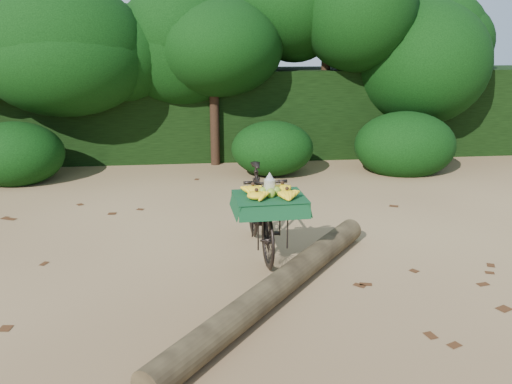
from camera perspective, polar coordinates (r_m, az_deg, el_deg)
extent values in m
plane|color=tan|center=(5.81, -7.03, -9.07)|extent=(80.00, 80.00, 0.00)
imported|color=black|center=(6.31, 0.41, -1.91)|extent=(0.56, 1.71, 1.02)
cube|color=black|center=(5.65, 1.44, -0.62)|extent=(0.39, 0.46, 0.03)
cube|color=#124624|center=(5.65, 1.45, -0.45)|extent=(0.76, 0.64, 0.01)
ellipsoid|color=olive|center=(5.65, 2.16, 0.09)|extent=(0.10, 0.08, 0.11)
ellipsoid|color=olive|center=(5.69, 1.34, 0.23)|extent=(0.10, 0.08, 0.11)
ellipsoid|color=olive|center=(5.62, 0.74, 0.03)|extent=(0.10, 0.08, 0.11)
ellipsoid|color=olive|center=(5.58, 1.57, -0.11)|extent=(0.10, 0.08, 0.11)
cylinder|color=#EAE5C6|center=(5.63, 1.43, 0.56)|extent=(0.12, 0.12, 0.15)
cylinder|color=brown|center=(5.32, 2.34, -9.85)|extent=(2.51, 3.11, 0.27)
cube|color=black|center=(11.67, -7.06, 8.27)|extent=(26.00, 1.80, 1.80)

